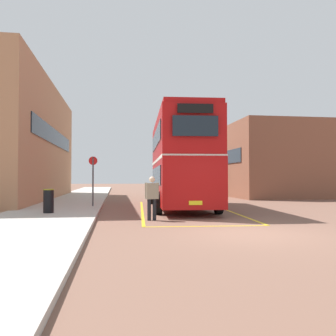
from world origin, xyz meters
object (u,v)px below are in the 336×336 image
double_decker_bus (181,160)px  bus_stop_sign (93,176)px  pedestrian_boarding (152,195)px  litter_bin (49,201)px  single_deck_bus (179,177)px

double_decker_bus → bus_stop_sign: bearing=175.5°
pedestrian_boarding → bus_stop_sign: (-2.51, 5.40, 0.73)m
litter_bin → bus_stop_sign: bearing=64.8°
bus_stop_sign → single_deck_bus: bearing=65.6°
single_deck_bus → bus_stop_sign: single_deck_bus is taller
double_decker_bus → single_deck_bus: size_ratio=1.20×
double_decker_bus → single_deck_bus: bearing=80.3°
litter_bin → double_decker_bus: bearing=26.3°
single_deck_bus → bus_stop_sign: bearing=-114.4°
litter_bin → bus_stop_sign: size_ratio=0.39×
double_decker_bus → litter_bin: size_ratio=10.19×
single_deck_bus → pedestrian_boarding: size_ratio=5.09×
pedestrian_boarding → litter_bin: 4.58m
single_deck_bus → bus_stop_sign: size_ratio=3.29×
double_decker_bus → pedestrian_boarding: (-2.01, -5.04, -1.57)m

